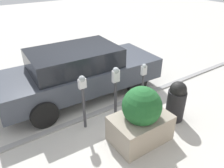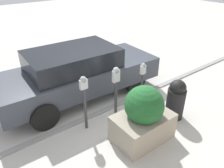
# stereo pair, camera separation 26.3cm
# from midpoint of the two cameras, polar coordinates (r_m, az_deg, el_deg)

# --- Properties ---
(ground_plane) EXTENTS (40.00, 40.00, 0.00)m
(ground_plane) POSITION_cam_midpoint_polar(r_m,az_deg,el_deg) (6.19, 0.82, -6.87)
(ground_plane) COLOR beige
(curb_strip) EXTENTS (13.50, 0.16, 0.04)m
(curb_strip) POSITION_cam_midpoint_polar(r_m,az_deg,el_deg) (6.23, 0.40, -6.36)
(curb_strip) COLOR gray
(curb_strip) RESTS_ON ground_plane
(parking_meter_nearest) EXTENTS (0.18, 0.15, 1.45)m
(parking_meter_nearest) POSITION_cam_midpoint_polar(r_m,az_deg,el_deg) (5.08, -6.14, -2.50)
(parking_meter_nearest) COLOR #38383D
(parking_meter_nearest) RESTS_ON ground_plane
(parking_meter_second) EXTENTS (0.19, 0.16, 1.41)m
(parking_meter_second) POSITION_cam_midpoint_polar(r_m,az_deg,el_deg) (5.52, 2.34, 0.14)
(parking_meter_second) COLOR #38383D
(parking_meter_second) RESTS_ON ground_plane
(parking_meter_middle) EXTENTS (0.15, 0.12, 1.32)m
(parking_meter_middle) POSITION_cam_midpoint_polar(r_m,az_deg,el_deg) (5.99, 9.40, 1.49)
(parking_meter_middle) COLOR #38383D
(parking_meter_middle) RESTS_ON ground_plane
(planter_box) EXTENTS (1.33, 0.90, 1.37)m
(planter_box) POSITION_cam_midpoint_polar(r_m,az_deg,el_deg) (4.98, 9.08, -8.81)
(planter_box) COLOR gray
(planter_box) RESTS_ON ground_plane
(parked_car_front) EXTENTS (4.85, 1.99, 1.54)m
(parked_car_front) POSITION_cam_midpoint_polar(r_m,az_deg,el_deg) (6.53, -7.27, 3.31)
(parked_car_front) COLOR #383D47
(parked_car_front) RESTS_ON ground_plane
(trash_bin) EXTENTS (0.47, 0.47, 1.10)m
(trash_bin) POSITION_cam_midpoint_polar(r_m,az_deg,el_deg) (5.85, 17.69, -4.26)
(trash_bin) COLOR black
(trash_bin) RESTS_ON ground_plane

